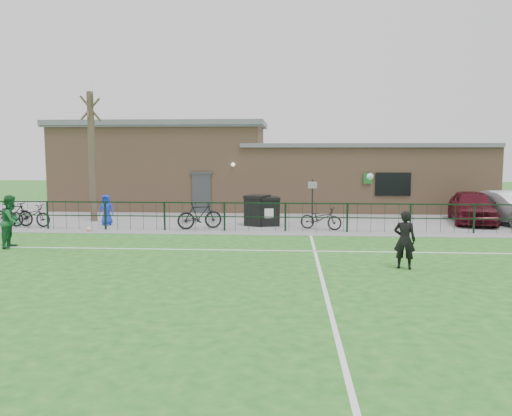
# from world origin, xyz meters

# --- Properties ---
(ground) EXTENTS (90.00, 90.00, 0.00)m
(ground) POSITION_xyz_m (0.00, 0.00, 0.00)
(ground) COLOR #205F1C
(ground) RESTS_ON ground
(paving_strip) EXTENTS (34.00, 13.00, 0.02)m
(paving_strip) POSITION_xyz_m (0.00, 13.50, 0.01)
(paving_strip) COLOR gray
(paving_strip) RESTS_ON ground
(pitch_line_touch) EXTENTS (28.00, 0.10, 0.01)m
(pitch_line_touch) POSITION_xyz_m (0.00, 7.80, 0.00)
(pitch_line_touch) COLOR white
(pitch_line_touch) RESTS_ON ground
(pitch_line_mid) EXTENTS (28.00, 0.10, 0.01)m
(pitch_line_mid) POSITION_xyz_m (0.00, 4.00, 0.00)
(pitch_line_mid) COLOR white
(pitch_line_mid) RESTS_ON ground
(pitch_line_perp) EXTENTS (0.10, 16.00, 0.01)m
(pitch_line_perp) POSITION_xyz_m (2.00, 0.00, 0.00)
(pitch_line_perp) COLOR white
(pitch_line_perp) RESTS_ON ground
(perimeter_fence) EXTENTS (28.00, 0.10, 1.20)m
(perimeter_fence) POSITION_xyz_m (0.00, 8.00, 0.60)
(perimeter_fence) COLOR black
(perimeter_fence) RESTS_ON ground
(bare_tree) EXTENTS (0.30, 0.30, 6.00)m
(bare_tree) POSITION_xyz_m (-8.00, 10.50, 3.00)
(bare_tree) COLOR #45382A
(bare_tree) RESTS_ON ground
(wheelie_bin_left) EXTENTS (0.94, 1.02, 1.18)m
(wheelie_bin_left) POSITION_xyz_m (0.28, 9.64, 0.61)
(wheelie_bin_left) COLOR black
(wheelie_bin_left) RESTS_ON paving_strip
(wheelie_bin_right) EXTENTS (1.14, 1.19, 1.25)m
(wheelie_bin_right) POSITION_xyz_m (-0.26, 9.60, 0.64)
(wheelie_bin_right) COLOR black
(wheelie_bin_right) RESTS_ON paving_strip
(sign_post) EXTENTS (0.07, 0.07, 2.00)m
(sign_post) POSITION_xyz_m (2.19, 10.23, 1.02)
(sign_post) COLOR black
(sign_post) RESTS_ON paving_strip
(car_maroon) EXTENTS (2.58, 4.67, 1.50)m
(car_maroon) POSITION_xyz_m (9.48, 11.03, 0.77)
(car_maroon) COLOR #480C17
(car_maroon) RESTS_ON paving_strip
(car_silver) EXTENTS (2.71, 4.77, 1.49)m
(car_silver) POSITION_xyz_m (11.05, 10.76, 0.76)
(car_silver) COLOR #9A9CA1
(car_silver) RESTS_ON paving_strip
(bicycle_b) EXTENTS (1.85, 0.68, 1.09)m
(bicycle_b) POSITION_xyz_m (-10.83, 8.64, 0.56)
(bicycle_b) COLOR black
(bicycle_b) RESTS_ON paving_strip
(bicycle_c) EXTENTS (1.92, 0.78, 0.99)m
(bicycle_c) POSITION_xyz_m (-10.06, 8.53, 0.51)
(bicycle_c) COLOR black
(bicycle_c) RESTS_ON paving_strip
(bicycle_d) EXTENTS (1.96, 1.25, 1.15)m
(bicycle_d) POSITION_xyz_m (-2.60, 8.40, 0.59)
(bicycle_d) COLOR black
(bicycle_d) RESTS_ON paving_strip
(bicycle_e) EXTENTS (1.87, 1.15, 0.93)m
(bicycle_e) POSITION_xyz_m (2.48, 8.61, 0.48)
(bicycle_e) COLOR black
(bicycle_e) RESTS_ON paving_strip
(spectator_child) EXTENTS (0.68, 0.46, 1.35)m
(spectator_child) POSITION_xyz_m (-6.91, 9.22, 0.70)
(spectator_child) COLOR #1633D0
(spectator_child) RESTS_ON paving_strip
(goalkeeper_kick) EXTENTS (1.00, 3.13, 2.54)m
(goalkeeper_kick) POSITION_xyz_m (4.33, 1.75, 0.86)
(goalkeeper_kick) COLOR black
(goalkeeper_kick) RESTS_ON ground
(outfield_player) EXTENTS (0.77, 0.94, 1.79)m
(outfield_player) POSITION_xyz_m (-8.27, 4.01, 0.89)
(outfield_player) COLOR #19572B
(outfield_player) RESTS_ON ground
(ball_ground) EXTENTS (0.21, 0.21, 0.21)m
(ball_ground) POSITION_xyz_m (-7.01, 7.48, 0.11)
(ball_ground) COLOR white
(ball_ground) RESTS_ON ground
(clubhouse) EXTENTS (24.25, 5.40, 4.96)m
(clubhouse) POSITION_xyz_m (-0.88, 16.50, 2.22)
(clubhouse) COLOR #9D7758
(clubhouse) RESTS_ON ground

